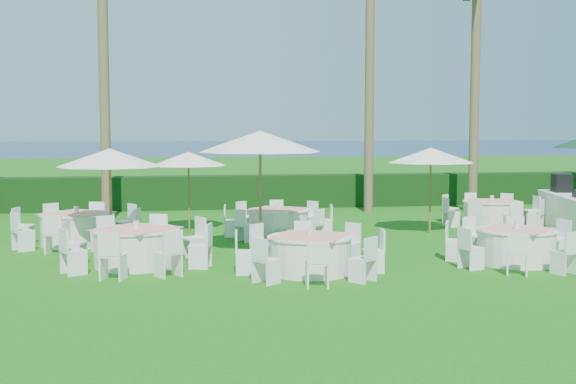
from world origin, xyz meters
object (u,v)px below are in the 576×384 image
buffet_table (575,213)px  banquet_table_c (516,245)px  umbrella_a (110,158)px  umbrella_c (188,159)px  banquet_table_f (492,213)px  umbrella_b (260,141)px  banquet_table_d (77,228)px  umbrella_d (431,155)px  banquet_table_e (278,222)px  banquet_table_b (310,253)px  banquet_table_a (137,246)px

buffet_table → banquet_table_c: bearing=-132.7°
umbrella_a → umbrella_c: umbrella_a is taller
banquet_table_f → umbrella_b: 8.67m
banquet_table_d → umbrella_d: umbrella_d is taller
umbrella_c → umbrella_d: bearing=-12.6°
banquet_table_c → umbrella_c: 9.34m
banquet_table_c → umbrella_a: 9.38m
banquet_table_f → umbrella_c: size_ratio=1.32×
banquet_table_e → buffet_table: (8.43, -0.51, 0.16)m
banquet_table_e → umbrella_a: size_ratio=1.20×
umbrella_a → buffet_table: bearing=6.7°
banquet_table_b → umbrella_d: bearing=48.4°
banquet_table_a → banquet_table_e: banquet_table_a is taller
banquet_table_e → banquet_table_d: bearing=-173.8°
banquet_table_a → umbrella_c: 5.50m
banquet_table_a → banquet_table_d: banquet_table_a is taller
banquet_table_c → banquet_table_f: size_ratio=0.98×
banquet_table_b → umbrella_b: (-0.71, 2.39, 2.22)m
banquet_table_b → umbrella_a: 5.49m
banquet_table_b → banquet_table_d: banquet_table_d is taller
banquet_table_d → umbrella_a: 2.50m
banquet_table_c → banquet_table_a: bearing=172.9°
banquet_table_c → banquet_table_e: size_ratio=1.00×
banquet_table_a → banquet_table_d: (-1.61, 3.19, -0.00)m
umbrella_d → buffet_table: (4.17, -0.36, -1.64)m
umbrella_b → buffet_table: 9.73m
banquet_table_b → banquet_table_c: (4.62, 0.30, -0.00)m
banquet_table_b → umbrella_c: 6.99m
banquet_table_d → banquet_table_f: (11.90, 1.64, -0.02)m
banquet_table_d → buffet_table: (13.66, 0.06, 0.13)m
banquet_table_d → umbrella_a: size_ratio=1.30×
banquet_table_a → banquet_table_b: size_ratio=1.05×
banquet_table_a → buffet_table: bearing=15.1°
umbrella_b → umbrella_c: bearing=111.0°
banquet_table_f → umbrella_b: size_ratio=1.04×
banquet_table_c → umbrella_d: bearing=92.9°
umbrella_d → buffet_table: size_ratio=0.54×
banquet_table_c → banquet_table_e: 6.56m
umbrella_c → umbrella_d: 6.79m
banquet_table_b → buffet_table: (8.55, 4.57, 0.15)m
banquet_table_d → umbrella_b: size_ratio=1.11×
banquet_table_c → banquet_table_d: (-9.73, 4.20, 0.02)m
banquet_table_d → umbrella_c: 3.81m
banquet_table_d → umbrella_b: bearing=-25.6°
banquet_table_a → buffet_table: 12.48m
banquet_table_b → umbrella_d: size_ratio=1.24×
banquet_table_b → umbrella_b: bearing=106.5°
banquet_table_d → banquet_table_e: 5.26m
banquet_table_f → umbrella_c: bearing=178.3°
umbrella_c → umbrella_b: bearing=-69.0°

